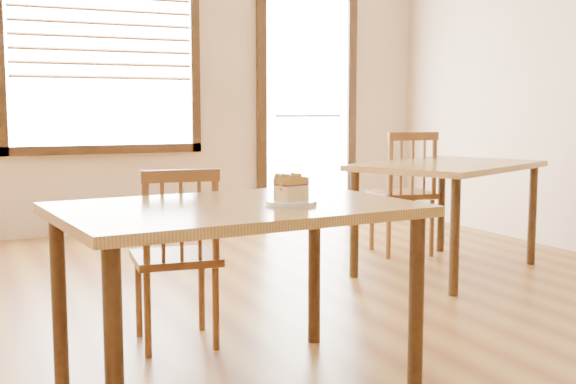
{
  "coord_description": "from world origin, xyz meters",
  "views": [
    {
      "loc": [
        -0.85,
        -2.54,
        1.11
      ],
      "look_at": [
        0.29,
        -0.01,
        0.8
      ],
      "focal_mm": 45.0,
      "sensor_mm": 36.0,
      "label": 1
    }
  ],
  "objects_px": {
    "cafe_table_second": "(448,176)",
    "cafe_chair_second": "(404,192)",
    "cafe_table_main": "(235,227)",
    "plate": "(291,203)",
    "cafe_chair_main": "(177,256)",
    "cake_slice": "(291,187)"
  },
  "relations": [
    {
      "from": "cafe_table_second",
      "to": "cafe_chair_second",
      "type": "bearing_deg",
      "value": 61.48
    },
    {
      "from": "cafe_table_main",
      "to": "plate",
      "type": "xyz_separation_m",
      "value": [
        0.19,
        -0.1,
        0.09
      ]
    },
    {
      "from": "cafe_table_main",
      "to": "cafe_table_second",
      "type": "distance_m",
      "value": 2.53
    },
    {
      "from": "cafe_chair_main",
      "to": "plate",
      "type": "distance_m",
      "value": 0.85
    },
    {
      "from": "plate",
      "to": "cafe_table_main",
      "type": "bearing_deg",
      "value": 153.46
    },
    {
      "from": "cafe_table_main",
      "to": "plate",
      "type": "height_order",
      "value": "plate"
    },
    {
      "from": "cafe_chair_second",
      "to": "cafe_table_main",
      "type": "bearing_deg",
      "value": 53.97
    },
    {
      "from": "plate",
      "to": "cake_slice",
      "type": "bearing_deg",
      "value": 126.15
    },
    {
      "from": "cafe_chair_main",
      "to": "cafe_chair_second",
      "type": "height_order",
      "value": "cafe_chair_second"
    },
    {
      "from": "cafe_table_second",
      "to": "cake_slice",
      "type": "bearing_deg",
      "value": -165.78
    },
    {
      "from": "cafe_chair_second",
      "to": "cake_slice",
      "type": "relative_size",
      "value": 7.14
    },
    {
      "from": "cafe_table_main",
      "to": "cafe_table_second",
      "type": "xyz_separation_m",
      "value": [
        2.08,
        1.44,
        -0.0
      ]
    },
    {
      "from": "cafe_table_main",
      "to": "cafe_chair_second",
      "type": "relative_size",
      "value": 1.47
    },
    {
      "from": "cafe_chair_main",
      "to": "cafe_chair_second",
      "type": "xyz_separation_m",
      "value": [
        2.18,
        1.39,
        0.05
      ]
    },
    {
      "from": "cake_slice",
      "to": "cafe_chair_main",
      "type": "bearing_deg",
      "value": 91.79
    },
    {
      "from": "cafe_table_second",
      "to": "cake_slice",
      "type": "distance_m",
      "value": 2.44
    },
    {
      "from": "cake_slice",
      "to": "plate",
      "type": "bearing_deg",
      "value": -70.78
    },
    {
      "from": "cafe_table_second",
      "to": "plate",
      "type": "distance_m",
      "value": 2.44
    },
    {
      "from": "cafe_chair_second",
      "to": "cake_slice",
      "type": "height_order",
      "value": "cafe_chair_second"
    },
    {
      "from": "cafe_table_main",
      "to": "cafe_chair_main",
      "type": "bearing_deg",
      "value": 89.48
    },
    {
      "from": "cafe_table_main",
      "to": "plate",
      "type": "distance_m",
      "value": 0.24
    },
    {
      "from": "cafe_chair_main",
      "to": "cafe_chair_second",
      "type": "relative_size",
      "value": 0.9
    }
  ]
}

